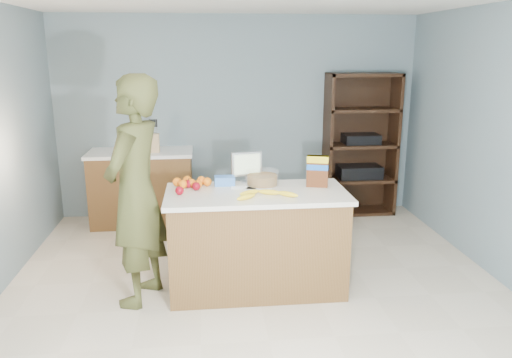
{
  "coord_description": "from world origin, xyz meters",
  "views": [
    {
      "loc": [
        -0.44,
        -3.79,
        2.09
      ],
      "look_at": [
        0.0,
        0.35,
        1.0
      ],
      "focal_mm": 35.0,
      "sensor_mm": 36.0,
      "label": 1
    }
  ],
  "objects": [
    {
      "name": "cereal_box",
      "position": [
        0.55,
        0.4,
        1.06
      ],
      "size": [
        0.2,
        0.12,
        0.28
      ],
      "color": "#592B14",
      "rests_on": "counter_peninsula"
    },
    {
      "name": "shelving_unit",
      "position": [
        1.55,
        2.35,
        0.86
      ],
      "size": [
        0.9,
        0.4,
        1.8
      ],
      "color": "black",
      "rests_on": "ground"
    },
    {
      "name": "salad_bowl",
      "position": [
        0.07,
        0.52,
        0.96
      ],
      "size": [
        0.3,
        0.3,
        0.13
      ],
      "color": "#267219",
      "rests_on": "counter_peninsula"
    },
    {
      "name": "back_cabinet",
      "position": [
        -1.2,
        2.2,
        0.45
      ],
      "size": [
        1.24,
        0.62,
        0.9
      ],
      "color": "brown",
      "rests_on": "ground"
    },
    {
      "name": "tv",
      "position": [
        -0.06,
        0.63,
        1.06
      ],
      "size": [
        0.28,
        0.12,
        0.28
      ],
      "color": "silver",
      "rests_on": "counter_peninsula"
    },
    {
      "name": "oranges",
      "position": [
        -0.55,
        0.53,
        0.94
      ],
      "size": [
        0.35,
        0.23,
        0.08
      ],
      "color": "orange",
      "rests_on": "counter_peninsula"
    },
    {
      "name": "knife_block",
      "position": [
        -1.02,
        2.12,
        1.02
      ],
      "size": [
        0.12,
        0.1,
        0.31
      ],
      "color": "tan",
      "rests_on": "back_cabinet"
    },
    {
      "name": "apples",
      "position": [
        -0.58,
        0.39,
        0.94
      ],
      "size": [
        0.21,
        0.29,
        0.07
      ],
      "color": "maroon",
      "rests_on": "counter_peninsula"
    },
    {
      "name": "floor",
      "position": [
        0.0,
        0.0,
        0.0
      ],
      "size": [
        4.5,
        5.0,
        0.02
      ],
      "primitive_type": "cube",
      "color": "beige",
      "rests_on": "ground"
    },
    {
      "name": "blue_carton",
      "position": [
        -0.26,
        0.55,
        0.94
      ],
      "size": [
        0.18,
        0.12,
        0.08
      ],
      "primitive_type": "cube",
      "rotation": [
        0.0,
        0.0,
        0.01
      ],
      "color": "blue",
      "rests_on": "counter_peninsula"
    },
    {
      "name": "walls",
      "position": [
        0.0,
        0.0,
        1.65
      ],
      "size": [
        4.52,
        5.02,
        2.51
      ],
      "color": "slate",
      "rests_on": "ground"
    },
    {
      "name": "bananas",
      "position": [
        0.04,
        0.15,
        0.92
      ],
      "size": [
        0.53,
        0.27,
        0.04
      ],
      "color": "yellow",
      "rests_on": "counter_peninsula"
    },
    {
      "name": "person",
      "position": [
        -1.0,
        0.21,
        0.95
      ],
      "size": [
        0.66,
        0.81,
        1.91
      ],
      "primitive_type": "imported",
      "rotation": [
        0.0,
        0.0,
        -1.91
      ],
      "color": "#40421F",
      "rests_on": "ground"
    },
    {
      "name": "counter_peninsula",
      "position": [
        0.0,
        0.3,
        0.42
      ],
      "size": [
        1.56,
        0.76,
        0.9
      ],
      "color": "brown",
      "rests_on": "ground"
    },
    {
      "name": "envelopes",
      "position": [
        -0.04,
        0.41,
        0.9
      ],
      "size": [
        0.36,
        0.23,
        0.0
      ],
      "color": "white",
      "rests_on": "counter_peninsula"
    }
  ]
}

